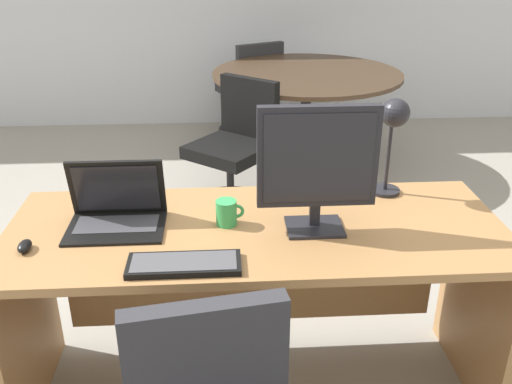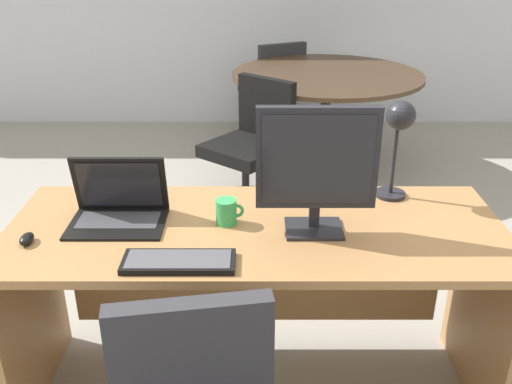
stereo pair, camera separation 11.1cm
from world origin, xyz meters
name	(u,v)px [view 2 (the right image)]	position (x,y,z in m)	size (l,w,h in m)	color
ground	(256,218)	(0.00, 1.50, 0.00)	(12.00, 12.00, 0.00)	gray
desk	(256,272)	(0.00, 0.05, 0.52)	(1.79, 0.70, 0.75)	#9E7042
monitor	(317,164)	(0.20, -0.03, 1.01)	(0.41, 0.16, 0.45)	black
laptop	(119,201)	(-0.50, 0.06, 0.82)	(0.34, 0.24, 0.23)	black
keyboard	(179,262)	(-0.24, -0.25, 0.76)	(0.36, 0.13, 0.02)	black
mouse	(27,239)	(-0.78, -0.12, 0.77)	(0.04, 0.08, 0.03)	black
desk_lamp	(399,129)	(0.54, 0.23, 1.04)	(0.12, 0.14, 0.40)	black
coffee_mug	(227,212)	(-0.10, 0.02, 0.80)	(0.10, 0.08, 0.09)	green
meeting_table	(326,96)	(0.53, 2.39, 0.58)	(1.42, 1.42, 0.76)	black
meeting_chair_near	(250,157)	(-0.03, 1.70, 0.35)	(0.65, 0.65, 0.85)	black
meeting_chair_far	(273,97)	(0.16, 3.20, 0.35)	(0.61, 0.62, 0.85)	black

